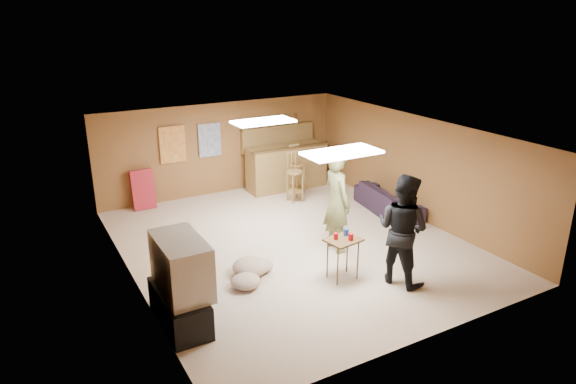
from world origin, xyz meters
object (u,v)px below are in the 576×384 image
bar_counter (287,167)px  sofa (388,200)px  person_black (402,229)px  person_olive (337,202)px  tray_table (343,259)px  tv_body (181,266)px

bar_counter → sofa: bar_counter is taller
bar_counter → person_black: person_black is taller
person_olive → tray_table: 1.27m
person_olive → sofa: person_olive is taller
bar_counter → sofa: 2.78m
person_olive → person_black: person_olive is taller
person_olive → tray_table: bearing=153.6°
bar_counter → person_black: (-0.67, -5.03, 0.37)m
person_olive → tray_table: person_olive is taller
bar_counter → tray_table: bar_counter is taller
person_olive → sofa: 2.41m
tv_body → sofa: bearing=20.0°
person_olive → sofa: (2.09, 1.01, -0.67)m
tray_table → person_black: bearing=-34.1°
bar_counter → sofa: (1.18, -2.50, -0.28)m
tv_body → person_olive: size_ratio=0.58×
tv_body → bar_counter: bearing=47.0°
person_black → tray_table: bearing=37.8°
person_black → person_olive: bearing=-9.3°
bar_counter → tray_table: bearing=-107.8°
sofa → tv_body: bearing=118.7°
tv_body → person_black: person_black is taller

